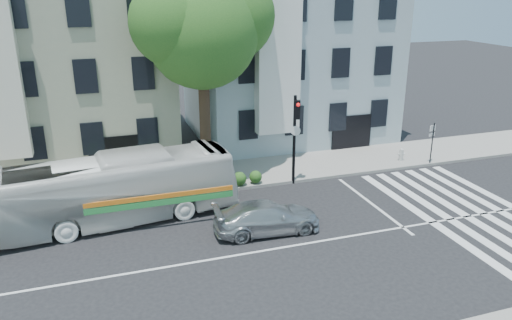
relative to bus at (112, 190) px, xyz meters
name	(u,v)px	position (x,y,z in m)	size (l,w,h in m)	color
ground	(257,252)	(5.00, -4.42, -1.48)	(120.00, 120.00, 0.00)	black
sidewalk_far	(209,177)	(5.00, 3.58, -1.40)	(80.00, 4.00, 0.15)	gray
building_left	(59,61)	(-2.00, 10.58, 4.02)	(12.00, 10.00, 11.00)	gray
building_right	(286,51)	(12.00, 10.58, 4.02)	(12.00, 10.00, 11.00)	#97AAB3
street_tree	(202,24)	(5.06, 4.31, 6.36)	(7.30, 5.90, 11.10)	#2D2116
bus	(112,190)	(0.00, 0.00, 0.00)	(10.60, 2.48, 2.95)	silver
sedan	(267,217)	(5.93, -2.94, -0.83)	(4.43, 1.80, 1.28)	#B8BCC0
hedge	(172,187)	(2.77, 1.88, -0.98)	(8.50, 0.84, 0.70)	#206420
traffic_signal	(295,128)	(8.98, 1.52, 1.50)	(0.46, 0.54, 4.60)	black
fire_hydrant	(401,154)	(16.03, 2.58, -0.96)	(0.41, 0.23, 0.72)	#B8B7B3
far_sign_pole	(432,137)	(17.33, 1.72, 0.17)	(0.42, 0.20, 2.34)	black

